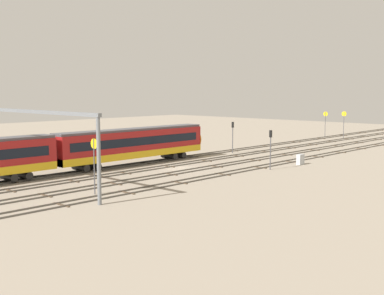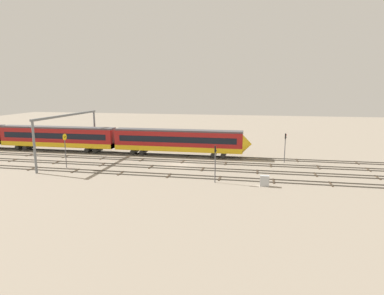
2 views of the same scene
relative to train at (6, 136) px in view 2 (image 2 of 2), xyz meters
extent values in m
plane|color=gray|center=(38.54, -7.05, -2.66)|extent=(201.89, 201.89, 0.00)
cube|color=#59544C|center=(38.54, -14.82, -2.58)|extent=(185.89, 0.07, 0.16)
cube|color=#59544C|center=(38.54, -13.38, -2.58)|extent=(185.89, 0.07, 0.16)
cube|color=#473828|center=(16.23, -14.10, -2.62)|extent=(0.24, 2.40, 0.08)
cube|color=#473828|center=(23.67, -14.10, -2.62)|extent=(0.24, 2.40, 0.08)
cube|color=#473828|center=(31.10, -14.10, -2.62)|extent=(0.24, 2.40, 0.08)
cube|color=#473828|center=(38.54, -14.10, -2.62)|extent=(0.24, 2.40, 0.08)
cube|color=#473828|center=(45.97, -14.10, -2.62)|extent=(0.24, 2.40, 0.08)
cube|color=#473828|center=(53.41, -14.10, -2.62)|extent=(0.24, 2.40, 0.08)
cube|color=#473828|center=(60.84, -14.10, -2.62)|extent=(0.24, 2.40, 0.08)
cube|color=#59544C|center=(38.54, -10.12, -2.58)|extent=(185.89, 0.07, 0.16)
cube|color=#59544C|center=(38.54, -8.68, -2.58)|extent=(185.89, 0.07, 0.16)
cube|color=#473828|center=(8.97, -9.40, -2.62)|extent=(0.24, 2.40, 0.08)
cube|color=#473828|center=(17.41, -9.40, -2.62)|extent=(0.24, 2.40, 0.08)
cube|color=#473828|center=(25.86, -9.40, -2.62)|extent=(0.24, 2.40, 0.08)
cube|color=#473828|center=(34.31, -9.40, -2.62)|extent=(0.24, 2.40, 0.08)
cube|color=#473828|center=(42.76, -9.40, -2.62)|extent=(0.24, 2.40, 0.08)
cube|color=#473828|center=(51.21, -9.40, -2.62)|extent=(0.24, 2.40, 0.08)
cube|color=#473828|center=(59.66, -9.40, -2.62)|extent=(0.24, 2.40, 0.08)
cube|color=#473828|center=(68.11, -9.40, -2.62)|extent=(0.24, 2.40, 0.08)
cube|color=#59544C|center=(38.54, -5.42, -2.58)|extent=(185.89, 0.07, 0.16)
cube|color=#59544C|center=(38.54, -3.98, -2.58)|extent=(185.89, 0.07, 0.16)
cube|color=#473828|center=(8.80, -4.70, -2.62)|extent=(0.24, 2.40, 0.08)
cube|color=#473828|center=(16.23, -4.70, -2.62)|extent=(0.24, 2.40, 0.08)
cube|color=#473828|center=(23.67, -4.70, -2.62)|extent=(0.24, 2.40, 0.08)
cube|color=#473828|center=(31.10, -4.70, -2.62)|extent=(0.24, 2.40, 0.08)
cube|color=#473828|center=(38.54, -4.70, -2.62)|extent=(0.24, 2.40, 0.08)
cube|color=#473828|center=(45.97, -4.70, -2.62)|extent=(0.24, 2.40, 0.08)
cube|color=#473828|center=(53.41, -4.70, -2.62)|extent=(0.24, 2.40, 0.08)
cube|color=#473828|center=(60.84, -4.70, -2.62)|extent=(0.24, 2.40, 0.08)
cube|color=#473828|center=(68.28, -4.70, -2.62)|extent=(0.24, 2.40, 0.08)
cube|color=#59544C|center=(38.54, -0.72, -2.58)|extent=(185.89, 0.07, 0.16)
cube|color=#59544C|center=(38.54, 0.72, -2.58)|extent=(185.89, 0.07, 0.16)
cube|color=#473828|center=(-0.60, 0.00, -2.62)|extent=(0.24, 2.40, 0.08)
cube|color=#473828|center=(9.19, 0.00, -2.62)|extent=(0.24, 2.40, 0.08)
cube|color=#473828|center=(18.97, 0.00, -2.62)|extent=(0.24, 2.40, 0.08)
cube|color=#473828|center=(28.75, 0.00, -2.62)|extent=(0.24, 2.40, 0.08)
cube|color=#473828|center=(38.54, 0.00, -2.62)|extent=(0.24, 2.40, 0.08)
cube|color=#473828|center=(48.32, 0.00, -2.62)|extent=(0.24, 2.40, 0.08)
cube|color=#473828|center=(58.11, 0.00, -2.62)|extent=(0.24, 2.40, 0.08)
cube|color=#473828|center=(67.89, 0.00, -2.62)|extent=(0.24, 2.40, 0.08)
cube|color=maroon|center=(36.59, 0.00, 0.20)|extent=(24.00, 2.90, 3.60)
cube|color=gold|center=(36.59, 0.00, -1.15)|extent=(24.00, 2.94, 0.90)
cube|color=#4C4C51|center=(36.59, 0.00, 2.15)|extent=(24.00, 2.50, 0.30)
cube|color=black|center=(36.59, -1.46, 0.63)|extent=(22.00, 0.04, 1.10)
cube|color=black|center=(36.59, 1.46, 0.63)|extent=(22.00, 0.04, 1.10)
cylinder|color=black|center=(28.01, 0.00, -2.05)|extent=(0.90, 2.70, 0.90)
cylinder|color=black|center=(29.81, 0.00, -2.05)|extent=(0.90, 2.70, 0.90)
cylinder|color=black|center=(43.37, 0.00, -2.05)|extent=(0.90, 2.70, 0.90)
cylinder|color=black|center=(45.17, 0.00, -2.05)|extent=(0.90, 2.70, 0.90)
cube|color=maroon|center=(11.79, 0.00, 0.20)|extent=(24.00, 2.90, 3.60)
cube|color=gold|center=(11.79, 0.00, -1.15)|extent=(24.00, 2.94, 0.90)
cube|color=#4C4C51|center=(11.79, 0.00, 2.15)|extent=(24.00, 2.50, 0.30)
cube|color=black|center=(11.79, -1.46, 0.63)|extent=(22.00, 0.04, 1.10)
cube|color=black|center=(11.79, 1.46, 0.63)|extent=(22.00, 0.04, 1.10)
cylinder|color=black|center=(3.21, 0.00, -2.05)|extent=(0.90, 2.70, 0.90)
cylinder|color=black|center=(5.01, 0.00, -2.05)|extent=(0.90, 2.70, 0.90)
cylinder|color=black|center=(18.57, 0.00, -2.05)|extent=(0.90, 2.70, 0.90)
cylinder|color=black|center=(20.37, 0.00, -2.05)|extent=(0.90, 2.70, 0.90)
cone|color=gold|center=(49.39, 0.00, 0.02)|extent=(1.60, 3.24, 3.24)
cylinder|color=slate|center=(18.65, -16.42, 1.23)|extent=(0.36, 0.36, 7.78)
cylinder|color=slate|center=(18.65, 2.38, 1.23)|extent=(0.36, 0.36, 7.78)
cube|color=slate|center=(18.65, -7.02, 5.29)|extent=(0.40, 19.40, 0.35)
cylinder|color=#4C4C51|center=(21.10, -12.36, 0.06)|extent=(0.12, 0.12, 5.44)
cylinder|color=yellow|center=(21.14, -12.36, 2.32)|extent=(0.05, 1.04, 1.04)
cube|color=black|center=(21.17, -12.36, 2.32)|extent=(0.02, 0.47, 0.12)
cylinder|color=#4C4C51|center=(45.57, -16.15, -0.58)|extent=(0.14, 0.14, 4.16)
cube|color=black|center=(45.57, -16.15, 1.95)|extent=(0.20, 0.32, 0.90)
sphere|color=red|center=(45.68, -16.15, 2.15)|extent=(0.20, 0.20, 0.20)
sphere|color=#262626|center=(45.68, -16.15, 1.75)|extent=(0.20, 0.20, 0.20)
cylinder|color=#4C4C51|center=(55.77, -1.93, -0.60)|extent=(0.14, 0.14, 4.12)
cube|color=black|center=(55.77, -1.93, 1.91)|extent=(0.20, 0.32, 0.90)
sphere|color=red|center=(55.88, -1.93, 2.11)|extent=(0.20, 0.20, 0.20)
sphere|color=#262626|center=(55.88, -1.93, 1.72)|extent=(0.20, 0.20, 0.20)
cube|color=#B2B7BC|center=(52.13, -16.60, -1.95)|extent=(1.16, 0.61, 1.42)
cube|color=#333333|center=(52.72, -16.60, -1.73)|extent=(0.02, 0.43, 0.24)
camera|label=1|loc=(-8.14, -52.61, 7.51)|focal=47.64mm
camera|label=2|loc=(50.73, -59.09, 10.11)|focal=30.85mm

